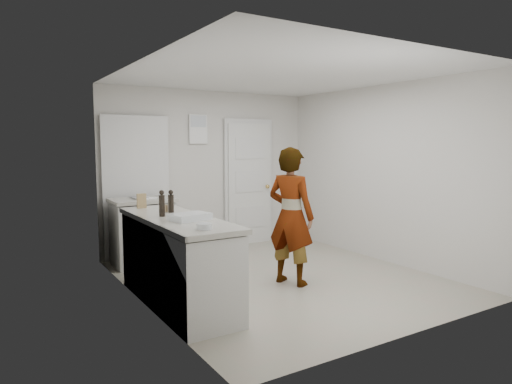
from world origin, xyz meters
TOP-DOWN VIEW (x-y plane):
  - ground at (0.00, 0.00)m, footprint 4.00×4.00m
  - room_shell at (-0.17, 1.95)m, footprint 4.00×4.00m
  - main_counter at (-1.45, -0.20)m, footprint 0.64×1.96m
  - side_counter at (-1.25, 1.55)m, footprint 0.84×0.61m
  - person at (-0.02, -0.24)m, footprint 0.60×0.70m
  - cake_mix_box at (-1.55, 0.64)m, footprint 0.11×0.05m
  - spice_jar at (-1.41, 0.20)m, footprint 0.05×0.05m
  - oil_cruet_a at (-1.38, 0.14)m, footprint 0.06×0.06m
  - oil_cruet_b at (-1.56, -0.08)m, footprint 0.06×0.06m
  - baking_dish at (-1.40, -0.43)m, footprint 0.41×0.33m
  - egg_bowl at (-1.49, -0.95)m, footprint 0.14×0.14m
  - papers at (-1.22, 1.57)m, footprint 0.32×0.36m

SIDE VIEW (x-z plane):
  - ground at x=0.00m, z-range 0.00..0.00m
  - main_counter at x=-1.45m, z-range -0.04..0.89m
  - side_counter at x=-1.25m, z-range -0.03..0.89m
  - person at x=-0.02m, z-range 0.00..1.64m
  - papers at x=-1.22m, z-range 0.93..0.93m
  - egg_bowl at x=-1.49m, z-range 0.93..0.98m
  - baking_dish at x=-1.40m, z-range 0.92..0.99m
  - spice_jar at x=-1.41m, z-range 0.93..1.00m
  - cake_mix_box at x=-1.55m, z-range 0.93..1.10m
  - room_shell at x=-0.17m, z-range -0.98..3.02m
  - oil_cruet_a at x=-1.38m, z-range 0.92..1.17m
  - oil_cruet_b at x=-1.56m, z-range 0.92..1.20m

